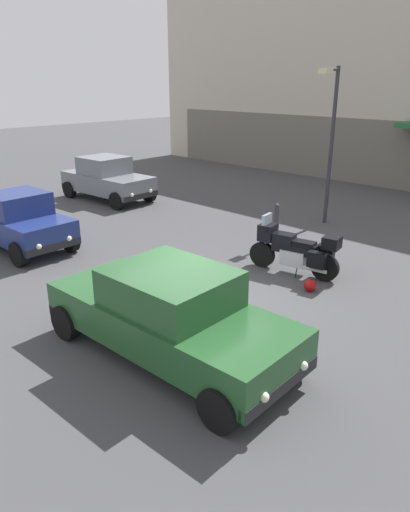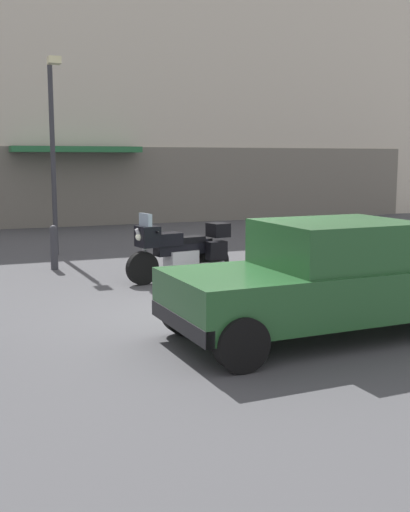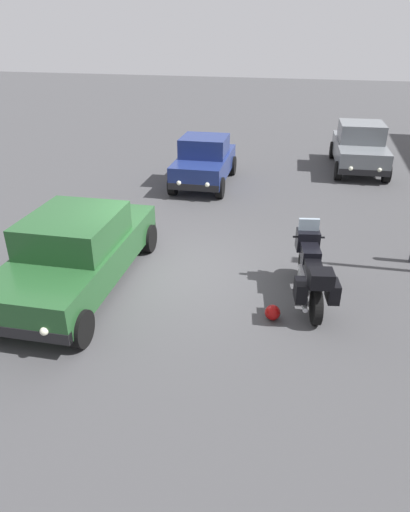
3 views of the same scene
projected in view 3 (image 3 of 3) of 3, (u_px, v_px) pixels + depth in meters
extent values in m
plane|color=#424244|center=(174.00, 271.00, 9.88)|extent=(80.00, 80.00, 0.00)
cylinder|color=black|center=(304.00, 264.00, 9.48)|extent=(0.65, 0.25, 0.64)
cylinder|color=black|center=(316.00, 307.00, 8.04)|extent=(0.65, 0.25, 0.64)
cylinder|color=#B7B7BC|center=(306.00, 246.00, 9.27)|extent=(0.33, 0.13, 0.68)
cube|color=#B7B7BC|center=(310.00, 280.00, 8.68)|extent=(0.66, 0.50, 0.36)
cube|color=black|center=(312.00, 269.00, 8.57)|extent=(1.13, 0.47, 0.28)
cube|color=black|center=(310.00, 253.00, 8.75)|extent=(0.57, 0.43, 0.24)
cube|color=black|center=(314.00, 267.00, 8.33)|extent=(0.60, 0.39, 0.12)
cube|color=black|center=(308.00, 240.00, 9.10)|extent=(0.43, 0.50, 0.40)
cube|color=#8C9EAD|center=(309.00, 225.00, 9.00)|extent=(0.15, 0.41, 0.28)
sphere|color=#EAEACC|center=(306.00, 236.00, 9.26)|extent=(0.14, 0.14, 0.14)
cylinder|color=black|center=(309.00, 237.00, 8.98)|extent=(0.15, 0.62, 0.04)
cylinder|color=#B7B7BC|center=(303.00, 302.00, 8.21)|extent=(0.56, 0.18, 0.09)
cube|color=black|center=(301.00, 290.00, 8.04)|extent=(0.43, 0.27, 0.36)
cube|color=black|center=(333.00, 291.00, 8.01)|extent=(0.43, 0.27, 0.36)
cube|color=black|center=(321.00, 279.00, 7.66)|extent=(0.42, 0.46, 0.28)
cylinder|color=black|center=(300.00, 296.00, 8.68)|extent=(0.05, 0.13, 0.29)
sphere|color=#990C0C|center=(273.00, 312.00, 8.20)|extent=(0.28, 0.28, 0.28)
cube|color=slate|center=(359.00, 151.00, 16.49)|extent=(3.88, 1.84, 0.68)
cube|color=slate|center=(361.00, 132.00, 16.32)|extent=(1.68, 1.59, 0.64)
cube|color=#8C9EAD|center=(364.00, 136.00, 15.66)|extent=(0.13, 1.40, 0.54)
cube|color=#8C9EAD|center=(359.00, 128.00, 16.98)|extent=(0.13, 1.40, 0.51)
cube|color=black|center=(364.00, 172.00, 14.97)|extent=(0.21, 1.64, 0.20)
cube|color=black|center=(353.00, 146.00, 18.22)|extent=(0.21, 1.64, 0.20)
cylinder|color=black|center=(387.00, 173.00, 15.24)|extent=(0.65, 0.25, 0.64)
cylinder|color=black|center=(338.00, 171.00, 15.49)|extent=(0.65, 0.25, 0.64)
cylinder|color=black|center=(374.00, 152.00, 17.79)|extent=(0.65, 0.25, 0.64)
cylinder|color=black|center=(333.00, 150.00, 18.04)|extent=(0.65, 0.25, 0.64)
sphere|color=silver|center=(380.00, 170.00, 14.80)|extent=(0.14, 0.14, 0.14)
sphere|color=silver|center=(351.00, 169.00, 14.95)|extent=(0.14, 0.14, 0.14)
cube|color=#235128|center=(79.00, 257.00, 9.04)|extent=(4.56, 1.91, 0.64)
cube|color=#235128|center=(74.00, 229.00, 8.72)|extent=(1.95, 1.68, 0.60)
cube|color=#8C9EAD|center=(50.00, 250.00, 7.93)|extent=(0.11, 1.50, 0.51)
cube|color=#8C9EAD|center=(93.00, 212.00, 9.51)|extent=(0.11, 1.50, 0.48)
cube|color=black|center=(19.00, 332.00, 7.22)|extent=(0.18, 1.76, 0.20)
cube|color=black|center=(120.00, 225.00, 11.06)|extent=(0.18, 1.76, 0.20)
cylinder|color=black|center=(80.00, 329.00, 7.47)|extent=(0.65, 0.24, 0.64)
cylinder|color=black|center=(149.00, 238.00, 10.61)|extent=(0.65, 0.24, 0.64)
cylinder|color=black|center=(81.00, 232.00, 10.91)|extent=(0.65, 0.24, 0.64)
sphere|color=silver|center=(44.00, 331.00, 7.04)|extent=(0.14, 0.14, 0.14)
cube|color=navy|center=(204.00, 165.00, 14.96)|extent=(3.45, 1.68, 0.64)
cube|color=navy|center=(204.00, 146.00, 14.68)|extent=(1.45, 1.49, 0.60)
cube|color=#8C9EAD|center=(200.00, 151.00, 14.11)|extent=(0.11, 1.33, 0.51)
cube|color=#8C9EAD|center=(208.00, 141.00, 15.25)|extent=(0.11, 1.33, 0.48)
cube|color=black|center=(193.00, 187.00, 13.62)|extent=(0.18, 1.56, 0.20)
cube|color=black|center=(214.00, 159.00, 16.50)|extent=(0.18, 1.56, 0.20)
cylinder|color=black|center=(220.00, 188.00, 13.88)|extent=(0.65, 0.24, 0.64)
cylinder|color=black|center=(173.00, 185.00, 14.14)|extent=(0.65, 0.24, 0.64)
cylinder|color=black|center=(232.00, 165.00, 16.07)|extent=(0.65, 0.24, 0.64)
cylinder|color=black|center=(191.00, 163.00, 16.33)|extent=(0.65, 0.24, 0.64)
sphere|color=silver|center=(207.00, 185.00, 13.44)|extent=(0.14, 0.14, 0.14)
sphere|color=silver|center=(179.00, 183.00, 13.59)|extent=(0.14, 0.14, 0.14)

